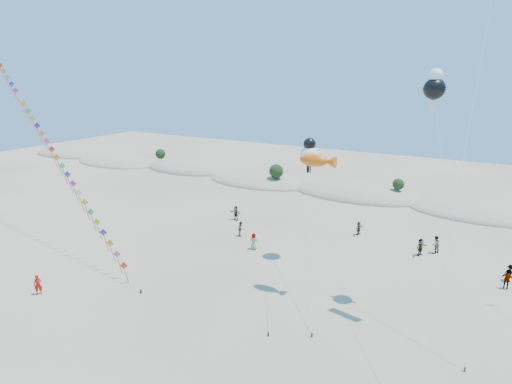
% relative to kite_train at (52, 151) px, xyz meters
% --- Properties ---
extents(ground, '(160.00, 160.00, 0.00)m').
position_rel_kite_train_xyz_m(ground, '(21.62, -12.54, -9.62)').
color(ground, '#83735B').
rests_on(ground, ground).
extents(dune_ridge, '(145.30, 11.49, 5.57)m').
position_rel_kite_train_xyz_m(dune_ridge, '(22.68, 32.60, -9.51)').
color(dune_ridge, gray).
rests_on(dune_ridge, ground).
extents(kite_train, '(29.12, 8.48, 19.00)m').
position_rel_kite_train_xyz_m(kite_train, '(0.00, 0.00, 0.00)').
color(kite_train, '#3F2D1E').
rests_on(kite_train, ground).
extents(fish_kite, '(2.84, 7.96, 11.31)m').
position_rel_kite_train_xyz_m(fish_kite, '(27.18, 2.90, 1.16)').
color(fish_kite, '#3F2D1E').
rests_on(fish_kite, ground).
extents(cartoon_kite_low, '(6.39, 12.73, 11.57)m').
position_rel_kite_train_xyz_m(cartoon_kite_low, '(24.13, 8.68, 0.58)').
color(cartoon_kite_low, '#3F2D1E').
rests_on(cartoon_kite_low, ground).
extents(cartoon_kite_high, '(5.36, 7.78, 17.47)m').
position_rel_kite_train_xyz_m(cartoon_kite_high, '(34.56, 5.14, 6.63)').
color(cartoon_kite_high, '#3F2D1E').
rests_on(cartoon_kite_high, ground).
extents(flyer_foreground, '(0.69, 0.73, 1.69)m').
position_rel_kite_train_xyz_m(flyer_foreground, '(8.35, -8.57, -8.78)').
color(flyer_foreground, red).
rests_on(flyer_foreground, ground).
extents(beachgoers, '(37.41, 10.24, 1.79)m').
position_rel_kite_train_xyz_m(beachgoers, '(30.20, 13.66, -8.79)').
color(beachgoers, slate).
rests_on(beachgoers, ground).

